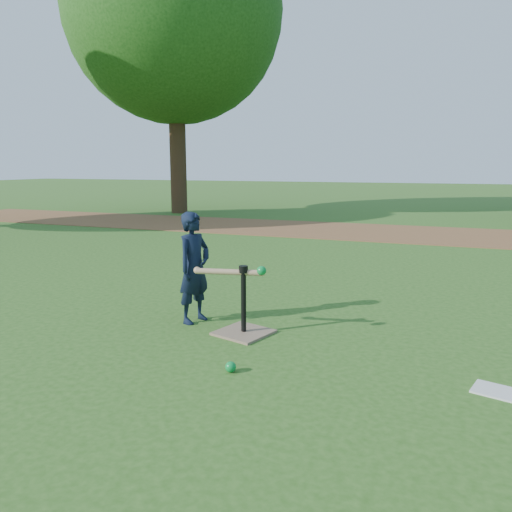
% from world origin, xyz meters
% --- Properties ---
extents(ground, '(80.00, 80.00, 0.00)m').
position_xyz_m(ground, '(0.00, 0.00, 0.00)').
color(ground, '#285116').
rests_on(ground, ground).
extents(dirt_strip, '(24.00, 3.00, 0.01)m').
position_xyz_m(dirt_strip, '(0.00, 7.50, 0.01)').
color(dirt_strip, brown).
rests_on(dirt_strip, ground).
extents(child, '(0.33, 0.43, 1.05)m').
position_xyz_m(child, '(-0.27, 0.35, 0.52)').
color(child, black).
rests_on(child, ground).
extents(wiffle_ball_ground, '(0.08, 0.08, 0.08)m').
position_xyz_m(wiffle_ball_ground, '(0.53, -0.61, 0.04)').
color(wiffle_ball_ground, '#0B8133').
rests_on(wiffle_ball_ground, ground).
extents(clipboard, '(0.35, 0.30, 0.01)m').
position_xyz_m(clipboard, '(2.30, -0.27, 0.01)').
color(clipboard, silver).
rests_on(clipboard, ground).
extents(batting_tee, '(0.53, 0.53, 0.61)m').
position_xyz_m(batting_tee, '(0.30, 0.19, 0.11)').
color(batting_tee, '#816852').
rests_on(batting_tee, ground).
extents(swing_action, '(0.68, 0.18, 0.12)m').
position_xyz_m(swing_action, '(0.21, 0.16, 0.56)').
color(swing_action, tan).
rests_on(swing_action, ground).
extents(tree_left, '(6.40, 6.40, 9.08)m').
position_xyz_m(tree_left, '(-6.00, 10.00, 5.87)').
color(tree_left, '#382316').
rests_on(tree_left, ground).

